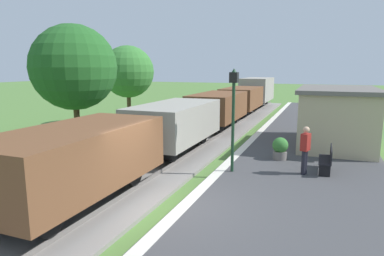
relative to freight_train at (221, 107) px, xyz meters
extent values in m
plane|color=#517A38|center=(2.40, -13.07, -1.46)|extent=(160.00, 160.00, 0.00)
cube|color=#424244|center=(5.60, -13.07, -1.34)|extent=(6.00, 60.00, 0.25)
cube|color=silver|center=(2.80, -13.07, -1.21)|extent=(0.36, 60.00, 0.01)
cube|color=gray|center=(0.00, -13.07, -1.40)|extent=(3.80, 60.00, 0.12)
cube|color=slate|center=(0.72, -13.07, -1.27)|extent=(0.07, 60.00, 0.14)
cube|color=slate|center=(-0.72, -13.07, -1.27)|extent=(0.07, 60.00, 0.14)
cube|color=brown|center=(0.00, -13.90, 0.12)|extent=(2.50, 5.60, 1.60)
cube|color=black|center=(0.00, -13.90, -0.53)|extent=(2.10, 5.15, 0.50)
cylinder|color=black|center=(0.00, -12.11, -0.78)|extent=(1.56, 0.84, 0.84)
cylinder|color=black|center=(0.00, -15.69, -0.78)|extent=(1.56, 0.84, 0.84)
cylinder|color=black|center=(0.00, -10.95, -0.53)|extent=(0.20, 0.30, 0.20)
cube|color=gray|center=(0.00, -7.30, 0.12)|extent=(2.50, 5.60, 1.60)
cube|color=black|center=(0.00, -7.30, -0.53)|extent=(2.10, 5.15, 0.50)
cylinder|color=black|center=(0.00, -5.51, -0.78)|extent=(1.56, 0.84, 0.84)
cylinder|color=black|center=(0.00, -9.09, -0.78)|extent=(1.56, 0.84, 0.84)
cylinder|color=black|center=(0.00, -4.35, -0.53)|extent=(0.20, 0.30, 0.20)
cylinder|color=black|center=(0.00, -10.25, -0.53)|extent=(0.20, 0.30, 0.20)
cube|color=brown|center=(0.00, -0.70, 0.12)|extent=(2.50, 5.60, 1.60)
cube|color=black|center=(0.00, -0.70, -0.53)|extent=(2.10, 5.15, 0.50)
cylinder|color=black|center=(0.00, 1.09, -0.78)|extent=(1.56, 0.84, 0.84)
cylinder|color=black|center=(0.00, -2.49, -0.78)|extent=(1.56, 0.84, 0.84)
cylinder|color=black|center=(0.00, 2.25, -0.53)|extent=(0.20, 0.30, 0.20)
cylinder|color=black|center=(0.00, -3.65, -0.53)|extent=(0.20, 0.30, 0.20)
cube|color=brown|center=(0.00, 5.90, 0.12)|extent=(2.50, 5.60, 1.60)
cube|color=black|center=(0.00, 5.90, -0.53)|extent=(2.10, 5.15, 0.50)
cylinder|color=black|center=(0.00, 7.69, -0.78)|extent=(1.56, 0.84, 0.84)
cylinder|color=black|center=(0.00, 4.11, -0.78)|extent=(1.56, 0.84, 0.84)
cylinder|color=black|center=(0.00, 8.85, -0.53)|extent=(0.20, 0.30, 0.20)
cylinder|color=black|center=(0.00, 2.95, -0.53)|extent=(0.20, 0.30, 0.20)
cube|color=gray|center=(0.00, 12.50, 0.42)|extent=(2.50, 5.60, 2.20)
cube|color=black|center=(0.00, 12.50, -0.53)|extent=(2.10, 5.15, 0.50)
cylinder|color=black|center=(0.00, 14.29, -0.78)|extent=(1.56, 0.84, 0.84)
cylinder|color=black|center=(0.00, 10.71, -0.78)|extent=(1.56, 0.84, 0.84)
cylinder|color=black|center=(0.00, 15.45, -0.53)|extent=(0.20, 0.30, 0.20)
cylinder|color=black|center=(0.00, 9.55, -0.53)|extent=(0.20, 0.30, 0.20)
cube|color=tan|center=(6.80, -3.51, 0.09)|extent=(3.20, 5.50, 2.60)
cube|color=#66605B|center=(6.80, -3.51, 1.48)|extent=(3.50, 5.80, 0.18)
cube|color=black|center=(5.19, -4.61, 0.22)|extent=(0.03, 0.90, 0.80)
cube|color=black|center=(6.36, -8.31, -0.77)|extent=(0.42, 1.50, 0.04)
cube|color=black|center=(6.55, -8.31, -0.53)|extent=(0.04, 1.50, 0.45)
cube|color=black|center=(6.36, -8.91, -1.00)|extent=(0.38, 0.06, 0.42)
cube|color=black|center=(6.36, -7.71, -1.00)|extent=(0.38, 0.06, 0.42)
cylinder|color=black|center=(5.66, -8.96, -0.78)|extent=(0.15, 0.15, 0.86)
cylinder|color=black|center=(5.71, -8.81, -0.78)|extent=(0.15, 0.15, 0.86)
cube|color=maroon|center=(5.68, -8.88, -0.05)|extent=(0.35, 0.44, 0.60)
sphere|color=tan|center=(5.68, -8.88, 0.39)|extent=(0.22, 0.22, 0.22)
cylinder|color=slate|center=(4.65, -7.20, -1.04)|extent=(0.56, 0.56, 0.34)
sphere|color=#387A33|center=(4.65, -7.20, -0.62)|extent=(0.64, 0.64, 0.64)
cylinder|color=#193823|center=(3.23, -9.50, 0.39)|extent=(0.11, 0.11, 3.20)
cube|color=black|center=(3.23, -9.50, 2.17)|extent=(0.28, 0.28, 0.36)
sphere|color=#F2E5BF|center=(3.23, -9.50, 2.17)|extent=(0.20, 0.20, 0.20)
cone|color=#193823|center=(3.23, -9.50, 2.41)|extent=(0.20, 0.20, 0.16)
cylinder|color=#4C3823|center=(-4.94, -7.97, -0.23)|extent=(0.28, 0.28, 2.46)
sphere|color=#235B23|center=(-4.94, -7.97, 2.51)|extent=(4.04, 4.04, 4.04)
cylinder|color=#4C3823|center=(-6.68, -0.42, -0.29)|extent=(0.28, 0.28, 2.34)
sphere|color=#387A33|center=(-6.68, -0.42, 2.23)|extent=(3.61, 3.61, 3.61)
camera|label=1|loc=(6.16, -21.02, 2.49)|focal=31.55mm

